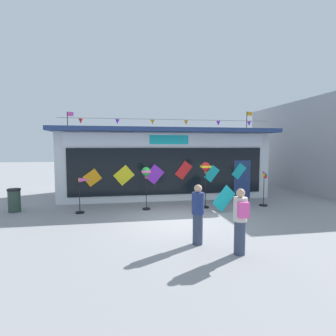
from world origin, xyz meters
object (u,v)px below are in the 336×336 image
Objects in this scene: kite_shop_building at (163,162)px; wind_spinner_center_left at (206,170)px; person_near_camera at (198,214)px; wind_spinner_center_right at (264,187)px; wind_spinner_far_left at (83,190)px; wind_spinner_left at (146,175)px; display_kite_on_ground at (224,198)px; trash_bin at (14,200)px; person_mid_plaza at (240,220)px.

kite_shop_building reaches higher than wind_spinner_center_left.
wind_spinner_center_left reaches higher than person_near_camera.
wind_spinner_center_right is 0.96× the size of person_near_camera.
wind_spinner_far_left is 2.65m from wind_spinner_left.
display_kite_on_ground is (0.55, -0.79, -1.12)m from wind_spinner_center_left.
wind_spinner_center_left is 4.58m from person_near_camera.
kite_shop_building is 5.46× the size of wind_spinner_center_left.
wind_spinner_center_left is at bearing -4.70° from trash_bin.
person_mid_plaza is at bearing -106.71° from display_kite_on_ground.
display_kite_on_ground is (1.29, 4.31, -0.33)m from person_mid_plaza.
kite_shop_building reaches higher than person_mid_plaza.
person_mid_plaza reaches higher than wind_spinner_far_left.
person_near_camera is at bearing -121.93° from display_kite_on_ground.
trash_bin is 0.95× the size of display_kite_on_ground.
person_mid_plaza reaches higher than wind_spinner_center_right.
kite_shop_building is at bearing 112.51° from display_kite_on_ground.
wind_spinner_center_right reaches higher than trash_bin.
wind_spinner_center_right is (2.75, -0.10, -0.80)m from wind_spinner_center_left.
person_mid_plaza is (4.46, -5.06, -0.07)m from wind_spinner_far_left.
person_near_camera is at bearing -36.98° from trash_bin.
trash_bin is at bearing -155.17° from kite_shop_building.
wind_spinner_far_left reaches higher than display_kite_on_ground.
person_mid_plaza is at bearing -70.28° from wind_spinner_left.
wind_spinner_center_left is 1.98× the size of display_kite_on_ground.
trash_bin is at bearing 170.44° from display_kite_on_ground.
wind_spinner_far_left is (-3.87, -3.81, -0.87)m from kite_shop_building.
display_kite_on_ground is (3.16, -0.91, -0.93)m from wind_spinner_left.
display_kite_on_ground is at bearing -102.51° from person_mid_plaza.
wind_spinner_left is 5.40m from wind_spinner_center_right.
wind_spinner_center_left is at bearing 177.82° from wind_spinner_center_right.
wind_spinner_center_left is (1.34, -3.77, -0.16)m from kite_shop_building.
kite_shop_building is 7.53m from trash_bin.
kite_shop_building reaches higher than trash_bin.
trash_bin is (-2.86, 0.70, -0.47)m from wind_spinner_far_left.
wind_spinner_center_right is 1.65× the size of trash_bin.
wind_spinner_left is 5.56m from trash_bin.
wind_spinner_center_right is at bearing -0.52° from wind_spinner_far_left.
wind_spinner_far_left is 0.87× the size of person_near_camera.
wind_spinner_left reaches higher than trash_bin.
wind_spinner_center_left reaches higher than person_mid_plaza.
trash_bin is at bearing 166.31° from wind_spinner_far_left.
person_mid_plaza is (1.87, -5.22, -0.60)m from wind_spinner_left.
person_near_camera is at bearing -110.58° from wind_spinner_center_left.
person_near_camera is (-0.24, -7.99, -0.98)m from kite_shop_building.
wind_spinner_center_right is (7.95, -0.07, -0.09)m from wind_spinner_far_left.
wind_spinner_far_left is 1.50× the size of trash_bin.
wind_spinner_left reaches higher than display_kite_on_ground.
trash_bin is 8.73m from display_kite_on_ground.
display_kite_on_ground is (8.61, -1.45, 0.06)m from trash_bin.
wind_spinner_left is (-1.27, -3.65, -0.35)m from kite_shop_building.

